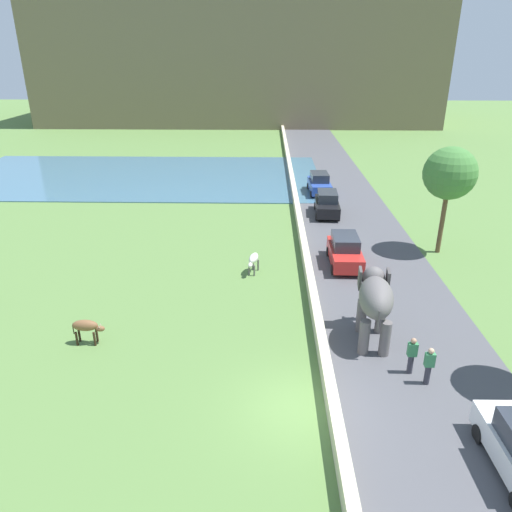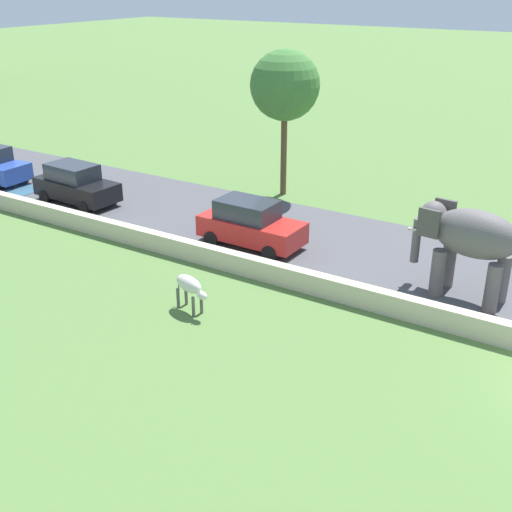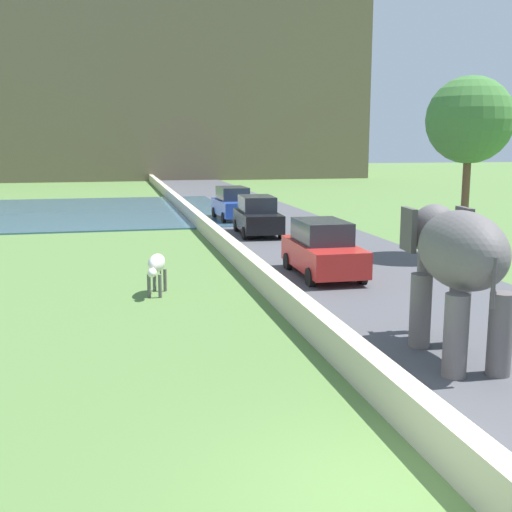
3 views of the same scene
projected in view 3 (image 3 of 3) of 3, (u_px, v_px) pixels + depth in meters
The scene contains 10 objects.
ground_plane at pixel (378, 497), 7.83m from camera, with size 220.00×220.00×0.00m, color #567A3D.
road_surface at pixel (301, 239), 28.11m from camera, with size 7.00×120.00×0.06m, color #4C4C51.
barrier_wall at pixel (223, 242), 25.31m from camera, with size 0.40×110.00×0.71m, color beige.
hill_distant at pixel (82, 90), 78.67m from camera, with size 64.00×28.00×20.80m, color #75664C.
elephant at pixel (456, 258), 12.43m from camera, with size 1.69×3.54×2.99m.
car_blue at pixel (233, 204), 34.88m from camera, with size 1.90×4.05×1.80m.
car_black at pixel (257, 216), 29.16m from camera, with size 1.95×4.08×1.80m.
car_red at pixel (323, 249), 20.26m from camera, with size 1.83×4.02×1.80m.
cow_white at pixel (156, 266), 17.95m from camera, with size 0.71×1.42×1.15m.
tree_near at pixel (470, 121), 22.91m from camera, with size 3.11×3.11×6.56m.
Camera 3 is at (-3.03, -6.68, 4.28)m, focal length 45.03 mm.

